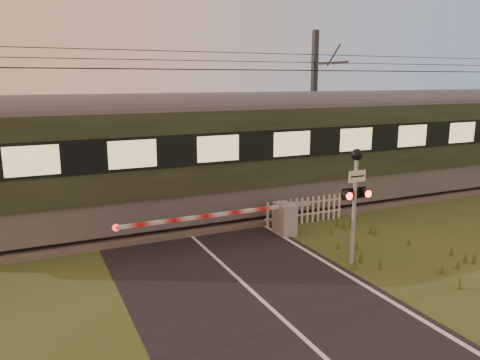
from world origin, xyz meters
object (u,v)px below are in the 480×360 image
crossing_signal (355,186)px  catenary_mast (314,110)px  picket_fence (305,210)px  boom_gate (277,218)px

crossing_signal → catenary_mast: bearing=64.0°
crossing_signal → picket_fence: 4.32m
picket_fence → catenary_mast: catenary_mast is taller
boom_gate → crossing_signal: (0.75, -3.07, 1.68)m
picket_fence → catenary_mast: size_ratio=0.45×
picket_fence → catenary_mast: bearing=53.8°
crossing_signal → boom_gate: bearing=103.7°
catenary_mast → crossing_signal: bearing=-116.0°
picket_fence → crossing_signal: bearing=-102.6°
crossing_signal → picket_fence: (0.86, 3.84, -1.79)m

